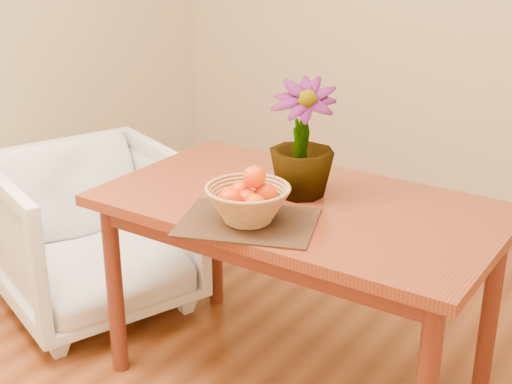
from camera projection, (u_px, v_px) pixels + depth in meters
The scene contains 6 objects.
table at pixel (299, 224), 2.53m from camera, with size 1.40×0.80×0.75m.
placemat at pixel (248, 222), 2.32m from camera, with size 0.44×0.33×0.01m, color #321B12.
wicker_basket at pixel (248, 205), 2.30m from camera, with size 0.28×0.28×0.11m.
orange_pile at pixel (249, 194), 2.29m from camera, with size 0.17×0.18×0.14m.
potted_plant at pixel (302, 139), 2.48m from camera, with size 0.23×0.23×0.42m, color #183F12.
armchair at pixel (92, 226), 3.16m from camera, with size 0.78×0.73×0.80m, color #886F5E.
Camera 1 is at (1.15, -1.72, 1.69)m, focal length 50.00 mm.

